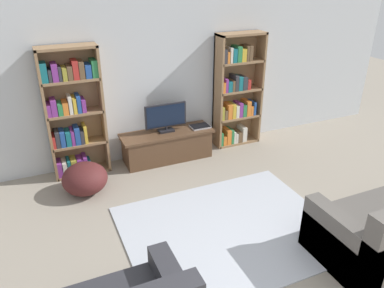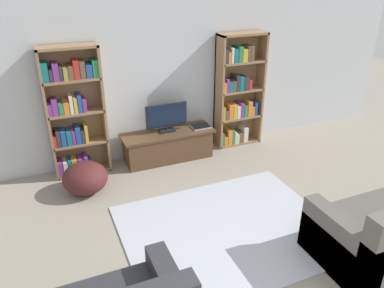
{
  "view_description": "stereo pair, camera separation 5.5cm",
  "coord_description": "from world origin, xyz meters",
  "px_view_note": "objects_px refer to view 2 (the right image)",
  "views": [
    {
      "loc": [
        -1.79,
        -1.16,
        2.84
      ],
      "look_at": [
        0.0,
        2.92,
        0.7
      ],
      "focal_mm": 35.0,
      "sensor_mm": 36.0,
      "label": 1
    },
    {
      "loc": [
        -1.74,
        -1.18,
        2.84
      ],
      "look_at": [
        0.0,
        2.92,
        0.7
      ],
      "focal_mm": 35.0,
      "sensor_mm": 36.0,
      "label": 2
    }
  ],
  "objects_px": {
    "laptop": "(201,126)",
    "bookshelf_left": "(73,113)",
    "bookshelf_right": "(237,93)",
    "television": "(166,117)",
    "tv_stand": "(168,145)",
    "beanbag_ottoman": "(85,178)"
  },
  "relations": [
    {
      "from": "laptop",
      "to": "bookshelf_left",
      "type": "bearing_deg",
      "value": 175.21
    },
    {
      "from": "bookshelf_left",
      "to": "laptop",
      "type": "relative_size",
      "value": 6.14
    },
    {
      "from": "bookshelf_right",
      "to": "television",
      "type": "bearing_deg",
      "value": -175.76
    },
    {
      "from": "laptop",
      "to": "television",
      "type": "bearing_deg",
      "value": 173.42
    },
    {
      "from": "laptop",
      "to": "tv_stand",
      "type": "bearing_deg",
      "value": 176.8
    },
    {
      "from": "bookshelf_right",
      "to": "television",
      "type": "distance_m",
      "value": 1.31
    },
    {
      "from": "bookshelf_right",
      "to": "tv_stand",
      "type": "distance_m",
      "value": 1.46
    },
    {
      "from": "tv_stand",
      "to": "beanbag_ottoman",
      "type": "height_order",
      "value": "tv_stand"
    },
    {
      "from": "laptop",
      "to": "beanbag_ottoman",
      "type": "distance_m",
      "value": 2.0
    },
    {
      "from": "tv_stand",
      "to": "television",
      "type": "relative_size",
      "value": 2.2
    },
    {
      "from": "bookshelf_left",
      "to": "bookshelf_right",
      "type": "relative_size",
      "value": 1.0
    },
    {
      "from": "television",
      "to": "beanbag_ottoman",
      "type": "xyz_separation_m",
      "value": [
        -1.37,
        -0.52,
        -0.49
      ]
    },
    {
      "from": "bookshelf_left",
      "to": "bookshelf_right",
      "type": "xyz_separation_m",
      "value": [
        2.65,
        -0.0,
        -0.04
      ]
    },
    {
      "from": "laptop",
      "to": "beanbag_ottoman",
      "type": "height_order",
      "value": "laptop"
    },
    {
      "from": "beanbag_ottoman",
      "to": "bookshelf_left",
      "type": "bearing_deg",
      "value": 88.44
    },
    {
      "from": "bookshelf_left",
      "to": "laptop",
      "type": "height_order",
      "value": "bookshelf_left"
    },
    {
      "from": "beanbag_ottoman",
      "to": "laptop",
      "type": "bearing_deg",
      "value": 13.22
    },
    {
      "from": "bookshelf_right",
      "to": "beanbag_ottoman",
      "type": "relative_size",
      "value": 3.1
    },
    {
      "from": "bookshelf_right",
      "to": "laptop",
      "type": "xyz_separation_m",
      "value": [
        -0.73,
        -0.16,
        -0.42
      ]
    },
    {
      "from": "bookshelf_left",
      "to": "bookshelf_right",
      "type": "bearing_deg",
      "value": -0.01
    },
    {
      "from": "bookshelf_left",
      "to": "tv_stand",
      "type": "relative_size",
      "value": 1.29
    },
    {
      "from": "bookshelf_right",
      "to": "laptop",
      "type": "relative_size",
      "value": 6.14
    }
  ]
}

